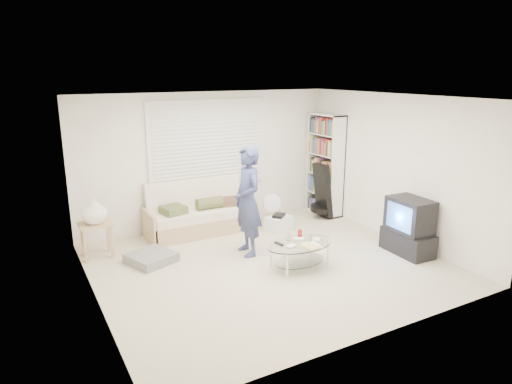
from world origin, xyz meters
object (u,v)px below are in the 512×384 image
bookshelf (325,165)px  coffee_table (300,248)px  tv_unit (409,227)px  futon_sofa (200,215)px

bookshelf → coffee_table: 2.93m
coffee_table → tv_unit: bearing=-10.9°
futon_sofa → tv_unit: (2.55, -2.55, 0.13)m
tv_unit → coffee_table: 1.89m
bookshelf → coffee_table: bookshelf is taller
futon_sofa → coffee_table: size_ratio=1.78×
bookshelf → tv_unit: 2.48m
bookshelf → coffee_table: size_ratio=1.86×
coffee_table → bookshelf: bearing=46.0°
bookshelf → tv_unit: bookshelf is taller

